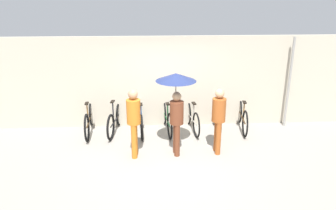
{
  "coord_description": "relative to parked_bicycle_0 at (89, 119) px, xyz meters",
  "views": [
    {
      "loc": [
        -0.43,
        -6.85,
        3.72
      ],
      "look_at": [
        0.0,
        0.91,
        1.0
      ],
      "focal_mm": 35.0,
      "sensor_mm": 36.0,
      "label": 1
    }
  ],
  "objects": [
    {
      "name": "ground_plane",
      "position": [
        2.13,
        -1.59,
        -0.39
      ],
      "size": [
        30.0,
        30.0,
        0.0
      ],
      "primitive_type": "plane",
      "color": "gray"
    },
    {
      "name": "back_wall",
      "position": [
        2.13,
        0.46,
        0.9
      ],
      "size": [
        12.26,
        0.12,
        2.57
      ],
      "color": "#B2A893",
      "rests_on": "ground"
    },
    {
      "name": "parked_bicycle_0",
      "position": [
        0.0,
        0.0,
        0.0
      ],
      "size": [
        0.44,
        1.83,
        1.06
      ],
      "rotation": [
        0.0,
        0.0,
        1.63
      ],
      "color": "black",
      "rests_on": "ground"
    },
    {
      "name": "parked_bicycle_1",
      "position": [
        0.71,
        0.01,
        -0.02
      ],
      "size": [
        0.44,
        1.71,
        1.09
      ],
      "rotation": [
        0.0,
        0.0,
        1.43
      ],
      "color": "black",
      "rests_on": "ground"
    },
    {
      "name": "parked_bicycle_2",
      "position": [
        1.42,
        -0.04,
        -0.02
      ],
      "size": [
        0.44,
        1.71,
        1.1
      ],
      "rotation": [
        0.0,
        0.0,
        1.63
      ],
      "color": "black",
      "rests_on": "ground"
    },
    {
      "name": "parked_bicycle_3",
      "position": [
        2.13,
        0.01,
        -0.01
      ],
      "size": [
        0.44,
        1.79,
        1.08
      ],
      "rotation": [
        0.0,
        0.0,
        1.67
      ],
      "color": "black",
      "rests_on": "ground"
    },
    {
      "name": "parked_bicycle_4",
      "position": [
        2.84,
        0.03,
        -0.02
      ],
      "size": [
        0.44,
        1.68,
        1.0
      ],
      "rotation": [
        0.0,
        0.0,
        1.68
      ],
      "color": "black",
      "rests_on": "ground"
    },
    {
      "name": "parked_bicycle_5",
      "position": [
        3.55,
        -0.01,
        0.01
      ],
      "size": [
        0.44,
        1.74,
        1.09
      ],
      "rotation": [
        0.0,
        0.0,
        1.47
      ],
      "color": "black",
      "rests_on": "ground"
    },
    {
      "name": "parked_bicycle_6",
      "position": [
        4.26,
        0.01,
        -0.01
      ],
      "size": [
        0.44,
        1.73,
        0.98
      ],
      "rotation": [
        0.0,
        0.0,
        1.46
      ],
      "color": "black",
      "rests_on": "ground"
    },
    {
      "name": "pedestrian_leading",
      "position": [
        1.3,
        -1.45,
        0.58
      ],
      "size": [
        0.32,
        0.32,
        1.65
      ],
      "rotation": [
        0.0,
        0.0,
        -0.06
      ],
      "color": "#C66B1E",
      "rests_on": "ground"
    },
    {
      "name": "pedestrian_center",
      "position": [
        2.28,
        -1.31,
        1.13
      ],
      "size": [
        0.93,
        0.93,
        1.96
      ],
      "rotation": [
        0.0,
        0.0,
        0.09
      ],
      "color": "brown",
      "rests_on": "ground"
    },
    {
      "name": "pedestrian_trailing",
      "position": [
        3.28,
        -1.37,
        0.55
      ],
      "size": [
        0.32,
        0.32,
        1.61
      ],
      "rotation": [
        0.0,
        0.0,
        0.01
      ],
      "color": "#9E4C1E",
      "rests_on": "ground"
    },
    {
      "name": "awning_pole",
      "position": [
        5.57,
        0.18,
        0.9
      ],
      "size": [
        0.07,
        0.07,
        2.56
      ],
      "color": "gray",
      "rests_on": "ground"
    }
  ]
}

